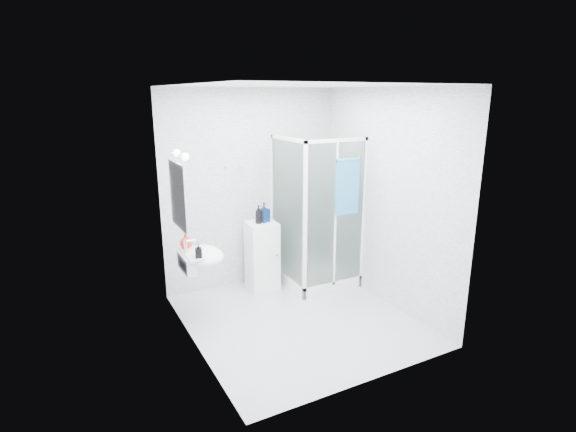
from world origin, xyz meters
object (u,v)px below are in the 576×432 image
shower_enclosure (314,254)px  shampoo_bottle_a (259,214)px  shampoo_bottle_b (264,212)px  wall_basin (200,257)px  soap_dispenser_black (198,251)px  storage_cabinet (262,255)px  soap_dispenser_orange (186,240)px  hand_towel (347,185)px

shower_enclosure → shampoo_bottle_a: (-0.70, 0.23, 0.58)m
shampoo_bottle_a → shampoo_bottle_b: size_ratio=0.93×
shampoo_bottle_a → shampoo_bottle_b: 0.09m
wall_basin → shampoo_bottle_b: 1.21m
soap_dispenser_black → storage_cabinet: bearing=35.1°
wall_basin → soap_dispenser_black: size_ratio=3.65×
soap_dispenser_orange → soap_dispenser_black: bearing=-84.9°
shower_enclosure → soap_dispenser_orange: (-1.76, -0.15, 0.50)m
shower_enclosure → shampoo_bottle_b: size_ratio=7.86×
wall_basin → soap_dispenser_orange: 0.25m
wall_basin → shampoo_bottle_b: (1.04, 0.57, 0.24)m
storage_cabinet → hand_towel: bearing=-33.3°
shower_enclosure → soap_dispenser_orange: 1.83m
storage_cabinet → shampoo_bottle_b: 0.58m
soap_dispenser_orange → storage_cabinet: bearing=19.7°
wall_basin → storage_cabinet: (1.00, 0.56, -0.34)m
hand_towel → shampoo_bottle_b: hand_towel is taller
shower_enclosure → shampoo_bottle_a: bearing=162.0°
soap_dispenser_black → shower_enclosure: bearing=16.3°
wall_basin → storage_cabinet: size_ratio=0.62×
soap_dispenser_orange → soap_dispenser_black: soap_dispenser_orange is taller
soap_dispenser_orange → hand_towel: bearing=-7.3°
shampoo_bottle_b → soap_dispenser_orange: 1.22m
soap_dispenser_orange → shower_enclosure: bearing=4.8°
hand_towel → shampoo_bottle_b: (-0.83, 0.66, -0.40)m
shampoo_bottle_b → shower_enclosure: bearing=-22.8°
shampoo_bottle_b → soap_dispenser_black: 1.35m
wall_basin → soap_dispenser_black: soap_dispenser_black is taller
shampoo_bottle_a → soap_dispenser_orange: size_ratio=1.35×
hand_towel → soap_dispenser_black: size_ratio=4.58×
shower_enclosure → soap_dispenser_black: size_ratio=13.04×
wall_basin → hand_towel: (1.87, -0.09, 0.64)m
shower_enclosure → storage_cabinet: 0.70m
storage_cabinet → wall_basin: bearing=-147.3°
storage_cabinet → hand_towel: (0.87, -0.65, 0.98)m
storage_cabinet → soap_dispenser_black: (-1.07, -0.75, 0.49)m
wall_basin → storage_cabinet: bearing=29.3°
shower_enclosure → shampoo_bottle_b: 0.89m
hand_towel → soap_dispenser_orange: hand_towel is taller
soap_dispenser_orange → soap_dispenser_black: 0.36m
hand_towel → shampoo_bottle_a: hand_towel is taller
shampoo_bottle_b → soap_dispenser_black: bearing=-145.5°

